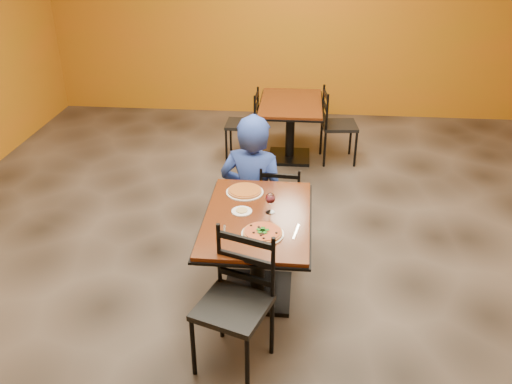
# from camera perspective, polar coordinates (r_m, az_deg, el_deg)

# --- Properties ---
(floor) EXTENTS (7.00, 8.00, 0.01)m
(floor) POSITION_cam_1_polar(r_m,az_deg,el_deg) (4.93, 0.67, -7.14)
(floor) COLOR black
(floor) RESTS_ON ground
(wall_back) EXTENTS (7.00, 0.01, 3.00)m
(wall_back) POSITION_cam_1_polar(r_m,az_deg,el_deg) (8.14, 3.22, 18.44)
(wall_back) COLOR #B85E14
(wall_back) RESTS_ON ground
(table_main) EXTENTS (0.83, 1.23, 0.75)m
(table_main) POSITION_cam_1_polar(r_m,az_deg,el_deg) (4.21, 0.14, -4.82)
(table_main) COLOR #55260D
(table_main) RESTS_ON floor
(table_second) EXTENTS (0.78, 1.15, 0.75)m
(table_second) POSITION_cam_1_polar(r_m,az_deg,el_deg) (6.70, 3.70, 7.93)
(table_second) COLOR #55260D
(table_second) RESTS_ON floor
(chair_main_near) EXTENTS (0.56, 0.56, 0.98)m
(chair_main_near) POSITION_cam_1_polar(r_m,az_deg,el_deg) (3.63, -2.50, -12.24)
(chair_main_near) COLOR black
(chair_main_near) RESTS_ON floor
(chair_main_far) EXTENTS (0.39, 0.39, 0.82)m
(chair_main_far) POSITION_cam_1_polar(r_m,az_deg,el_deg) (5.01, 2.69, -1.03)
(chair_main_far) COLOR black
(chair_main_far) RESTS_ON floor
(chair_second_left) EXTENTS (0.40, 0.40, 0.87)m
(chair_second_left) POSITION_cam_1_polar(r_m,az_deg,el_deg) (6.78, -1.48, 7.19)
(chair_second_left) COLOR black
(chair_second_left) RESTS_ON floor
(chair_second_right) EXTENTS (0.46, 0.46, 0.93)m
(chair_second_right) POSITION_cam_1_polar(r_m,az_deg,el_deg) (6.74, 8.85, 6.97)
(chair_second_right) COLOR black
(chair_second_right) RESTS_ON floor
(diner) EXTENTS (0.70, 0.52, 1.27)m
(diner) POSITION_cam_1_polar(r_m,az_deg,el_deg) (4.89, -0.32, 1.23)
(diner) COLOR navy
(diner) RESTS_ON floor
(plate_main) EXTENTS (0.31, 0.31, 0.01)m
(plate_main) POSITION_cam_1_polar(r_m,az_deg,el_deg) (3.88, 0.71, -4.49)
(plate_main) COLOR white
(plate_main) RESTS_ON table_main
(pizza_main) EXTENTS (0.28, 0.28, 0.02)m
(pizza_main) POSITION_cam_1_polar(r_m,az_deg,el_deg) (3.87, 0.71, -4.29)
(pizza_main) COLOR maroon
(pizza_main) RESTS_ON plate_main
(plate_far) EXTENTS (0.31, 0.31, 0.01)m
(plate_far) POSITION_cam_1_polar(r_m,az_deg,el_deg) (4.44, -1.20, -0.02)
(plate_far) COLOR white
(plate_far) RESTS_ON table_main
(pizza_far) EXTENTS (0.28, 0.28, 0.02)m
(pizza_far) POSITION_cam_1_polar(r_m,az_deg,el_deg) (4.43, -1.20, 0.17)
(pizza_far) COLOR #B97023
(pizza_far) RESTS_ON plate_far
(side_plate) EXTENTS (0.16, 0.16, 0.01)m
(side_plate) POSITION_cam_1_polar(r_m,az_deg,el_deg) (4.16, -1.53, -2.07)
(side_plate) COLOR white
(side_plate) RESTS_ON table_main
(dip) EXTENTS (0.09, 0.09, 0.01)m
(dip) POSITION_cam_1_polar(r_m,az_deg,el_deg) (4.15, -1.53, -1.96)
(dip) COLOR tan
(dip) RESTS_ON side_plate
(wine_glass) EXTENTS (0.08, 0.08, 0.18)m
(wine_glass) POSITION_cam_1_polar(r_m,az_deg,el_deg) (4.11, 1.53, -1.09)
(wine_glass) COLOR white
(wine_glass) RESTS_ON table_main
(fork) EXTENTS (0.04, 0.19, 0.00)m
(fork) POSITION_cam_1_polar(r_m,az_deg,el_deg) (3.91, -3.38, -4.24)
(fork) COLOR silver
(fork) RESTS_ON table_main
(knife) EXTENTS (0.05, 0.21, 0.00)m
(knife) POSITION_cam_1_polar(r_m,az_deg,el_deg) (3.92, 4.28, -4.22)
(knife) COLOR silver
(knife) RESTS_ON table_main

